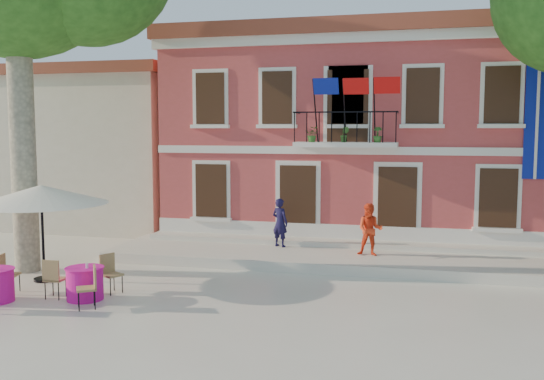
{
  "coord_description": "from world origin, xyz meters",
  "views": [
    {
      "loc": [
        4.28,
        -13.39,
        3.99
      ],
      "look_at": [
        0.13,
        3.5,
        2.23
      ],
      "focal_mm": 40.0,
      "sensor_mm": 36.0,
      "label": 1
    }
  ],
  "objects_px": {
    "patio_umbrella": "(41,195)",
    "pedestrian_orange": "(370,230)",
    "pedestrian_navy": "(280,222)",
    "cafe_table_1": "(85,282)"
  },
  "relations": [
    {
      "from": "patio_umbrella",
      "to": "pedestrian_orange",
      "type": "bearing_deg",
      "value": 25.13
    },
    {
      "from": "pedestrian_navy",
      "to": "cafe_table_1",
      "type": "height_order",
      "value": "pedestrian_navy"
    },
    {
      "from": "patio_umbrella",
      "to": "pedestrian_orange",
      "type": "height_order",
      "value": "patio_umbrella"
    },
    {
      "from": "pedestrian_orange",
      "to": "cafe_table_1",
      "type": "height_order",
      "value": "pedestrian_orange"
    },
    {
      "from": "pedestrian_orange",
      "to": "cafe_table_1",
      "type": "relative_size",
      "value": 0.82
    },
    {
      "from": "patio_umbrella",
      "to": "pedestrian_orange",
      "type": "relative_size",
      "value": 2.23
    },
    {
      "from": "pedestrian_orange",
      "to": "cafe_table_1",
      "type": "xyz_separation_m",
      "value": [
        -6.19,
        -5.17,
        -0.64
      ]
    },
    {
      "from": "pedestrian_navy",
      "to": "cafe_table_1",
      "type": "distance_m",
      "value": 6.78
    },
    {
      "from": "pedestrian_orange",
      "to": "cafe_table_1",
      "type": "distance_m",
      "value": 8.09
    },
    {
      "from": "patio_umbrella",
      "to": "pedestrian_navy",
      "type": "xyz_separation_m",
      "value": [
        5.33,
        4.54,
        -1.22
      ]
    }
  ]
}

